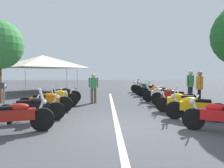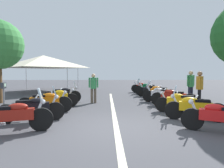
% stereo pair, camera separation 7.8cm
% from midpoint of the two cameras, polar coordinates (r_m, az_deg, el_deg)
% --- Properties ---
extents(ground_plane, '(80.00, 80.00, 0.00)m').
position_cam_midpoint_polar(ground_plane, '(5.90, 1.25, -12.89)').
color(ground_plane, '#424247').
extents(lane_centre_stripe, '(13.34, 0.16, 0.01)m').
position_cam_midpoint_polar(lane_centre_stripe, '(8.60, 0.21, -7.71)').
color(lane_centre_stripe, beige).
rests_on(lane_centre_stripe, ground_plane).
extents(motorcycle_left_row_0, '(0.84, 2.16, 1.22)m').
position_cam_midpoint_polar(motorcycle_left_row_0, '(5.93, -27.63, -8.47)').
color(motorcycle_left_row_0, black).
rests_on(motorcycle_left_row_0, ground_plane).
extents(motorcycle_left_row_1, '(0.87, 2.12, 1.21)m').
position_cam_midpoint_polar(motorcycle_left_row_1, '(7.02, -22.75, -6.63)').
color(motorcycle_left_row_1, black).
rests_on(motorcycle_left_row_1, ground_plane).
extents(motorcycle_left_row_2, '(0.66, 2.17, 1.01)m').
position_cam_midpoint_polar(motorcycle_left_row_2, '(8.35, -19.34, -5.01)').
color(motorcycle_left_row_2, black).
rests_on(motorcycle_left_row_2, ground_plane).
extents(motorcycle_left_row_3, '(0.76, 2.09, 1.01)m').
position_cam_midpoint_polar(motorcycle_left_row_3, '(9.58, -16.47, -3.95)').
color(motorcycle_left_row_3, black).
rests_on(motorcycle_left_row_3, ground_plane).
extents(motorcycle_left_row_4, '(0.65, 2.05, 1.22)m').
position_cam_midpoint_polar(motorcycle_left_row_4, '(10.86, -14.69, -3.00)').
color(motorcycle_left_row_4, black).
rests_on(motorcycle_left_row_4, ground_plane).
extents(motorcycle_right_row_0, '(1.20, 1.89, 0.99)m').
position_cam_midpoint_polar(motorcycle_right_row_0, '(6.04, 29.66, -8.50)').
color(motorcycle_right_row_0, black).
rests_on(motorcycle_right_row_0, ground_plane).
extents(motorcycle_right_row_1, '(0.94, 1.97, 1.21)m').
position_cam_midpoint_polar(motorcycle_right_row_1, '(7.25, 23.17, -6.33)').
color(motorcycle_right_row_1, black).
rests_on(motorcycle_right_row_1, ground_plane).
extents(motorcycle_right_row_2, '(1.03, 2.00, 0.99)m').
position_cam_midpoint_polar(motorcycle_right_row_2, '(8.36, 19.66, -5.10)').
color(motorcycle_right_row_2, black).
rests_on(motorcycle_right_row_2, ground_plane).
extents(motorcycle_right_row_3, '(1.20, 2.00, 1.02)m').
position_cam_midpoint_polar(motorcycle_right_row_3, '(9.80, 17.52, -3.74)').
color(motorcycle_right_row_3, black).
rests_on(motorcycle_right_row_3, ground_plane).
extents(motorcycle_right_row_4, '(1.10, 1.94, 1.22)m').
position_cam_midpoint_polar(motorcycle_right_row_4, '(10.96, 14.12, -2.96)').
color(motorcycle_right_row_4, black).
rests_on(motorcycle_right_row_4, ground_plane).
extents(motorcycle_right_row_5, '(1.05, 1.88, 1.01)m').
position_cam_midpoint_polar(motorcycle_right_row_5, '(12.24, 13.50, -2.34)').
color(motorcycle_right_row_5, black).
rests_on(motorcycle_right_row_5, ground_plane).
extents(motorcycle_right_row_6, '(1.21, 1.97, 1.01)m').
position_cam_midpoint_polar(motorcycle_right_row_6, '(13.42, 11.43, -1.81)').
color(motorcycle_right_row_6, black).
rests_on(motorcycle_right_row_6, ground_plane).
extents(motorcycle_right_row_7, '(1.15, 2.04, 1.23)m').
position_cam_midpoint_polar(motorcycle_right_row_7, '(14.77, 10.31, -1.29)').
color(motorcycle_right_row_7, black).
rests_on(motorcycle_right_row_7, ground_plane).
extents(motorcycle_right_row_8, '(1.01, 1.93, 1.02)m').
position_cam_midpoint_polar(motorcycle_right_row_8, '(16.20, 8.92, -0.93)').
color(motorcycle_right_row_8, black).
rests_on(motorcycle_right_row_8, ground_plane).
extents(parking_meter, '(0.19, 0.15, 1.29)m').
position_cam_midpoint_polar(parking_meter, '(8.18, -29.74, -2.38)').
color(parking_meter, slate).
rests_on(parking_meter, ground_plane).
extents(traffic_cone_2, '(0.36, 0.36, 0.61)m').
position_cam_midpoint_polar(traffic_cone_2, '(10.50, 23.16, -4.38)').
color(traffic_cone_2, orange).
rests_on(traffic_cone_2, ground_plane).
extents(bystander_0, '(0.47, 0.32, 1.73)m').
position_cam_midpoint_polar(bystander_0, '(10.14, 24.39, -0.57)').
color(bystander_0, black).
rests_on(bystander_0, ground_plane).
extents(bystander_1, '(0.32, 0.53, 1.61)m').
position_cam_midpoint_polar(bystander_1, '(10.48, -5.75, -0.59)').
color(bystander_1, brown).
rests_on(bystander_1, ground_plane).
extents(bystander_2, '(0.32, 0.49, 1.77)m').
position_cam_midpoint_polar(bystander_2, '(11.46, 22.12, 0.03)').
color(bystander_2, '#1E2338').
rests_on(bystander_2, ground_plane).
extents(event_tent, '(5.80, 5.80, 3.20)m').
position_cam_midpoint_polar(event_tent, '(17.90, -20.06, 6.30)').
color(event_tent, beige).
rests_on(event_tent, ground_plane).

